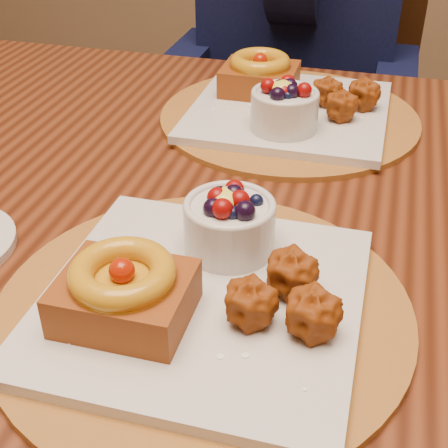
{
  "coord_description": "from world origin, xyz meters",
  "views": [
    {
      "loc": [
        0.21,
        -0.51,
        1.14
      ],
      "look_at": [
        0.08,
        -0.05,
        0.82
      ],
      "focal_mm": 50.0,
      "sensor_mm": 36.0,
      "label": 1
    }
  ],
  "objects_px": {
    "dining_table": "(254,245)",
    "place_setting_near": "(201,286)",
    "chair_far": "(325,136)",
    "place_setting_far": "(287,104)"
  },
  "relations": [
    {
      "from": "place_setting_far",
      "to": "chair_far",
      "type": "height_order",
      "value": "chair_far"
    },
    {
      "from": "dining_table",
      "to": "place_setting_far",
      "type": "bearing_deg",
      "value": 90.78
    },
    {
      "from": "place_setting_near",
      "to": "chair_far",
      "type": "distance_m",
      "value": 0.95
    },
    {
      "from": "dining_table",
      "to": "chair_far",
      "type": "height_order",
      "value": "chair_far"
    },
    {
      "from": "place_setting_far",
      "to": "chair_far",
      "type": "distance_m",
      "value": 0.56
    },
    {
      "from": "dining_table",
      "to": "place_setting_near",
      "type": "bearing_deg",
      "value": -90.74
    },
    {
      "from": "place_setting_near",
      "to": "chair_far",
      "type": "xyz_separation_m",
      "value": [
        0.02,
        0.91,
        -0.27
      ]
    },
    {
      "from": "place_setting_near",
      "to": "place_setting_far",
      "type": "xyz_separation_m",
      "value": [
        -0.0,
        0.43,
        0.0
      ]
    },
    {
      "from": "chair_far",
      "to": "dining_table",
      "type": "bearing_deg",
      "value": -107.23
    },
    {
      "from": "dining_table",
      "to": "chair_far",
      "type": "relative_size",
      "value": 1.75
    }
  ]
}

